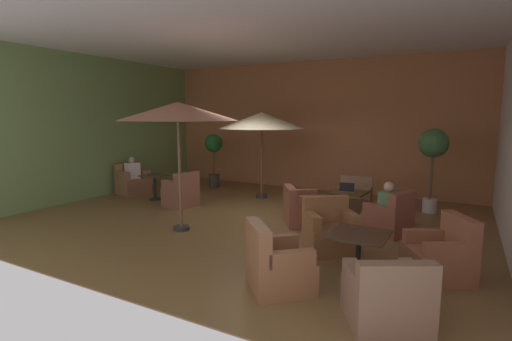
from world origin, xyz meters
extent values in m
cube|color=brown|center=(0.00, 0.00, -0.01)|extent=(9.93, 8.08, 0.02)
cube|color=#AA6740|center=(0.00, 4.00, 1.95)|extent=(9.93, 0.08, 3.91)
cube|color=#709051|center=(-4.92, 0.00, 1.95)|extent=(0.08, 8.08, 3.91)
cube|color=silver|center=(0.00, 0.00, 3.94)|extent=(9.93, 8.08, 0.06)
cylinder|color=black|center=(2.06, 0.74, 0.01)|extent=(0.37, 0.37, 0.02)
cylinder|color=black|center=(2.06, 0.74, 0.32)|extent=(0.07, 0.07, 0.65)
cube|color=#452D17|center=(2.06, 0.74, 0.66)|extent=(0.76, 0.76, 0.03)
cube|color=brown|center=(1.96, 1.70, 0.21)|extent=(0.83, 0.81, 0.42)
cube|color=brown|center=(1.92, 1.98, 0.63)|extent=(0.77, 0.24, 0.42)
cube|color=brown|center=(2.26, 1.69, 0.52)|extent=(0.22, 0.59, 0.20)
cube|color=brown|center=(1.66, 1.62, 0.52)|extent=(0.22, 0.59, 0.20)
cube|color=brown|center=(1.26, 0.21, 0.22)|extent=(1.07, 1.08, 0.44)
cube|color=brown|center=(1.02, 0.05, 0.62)|extent=(0.57, 0.75, 0.36)
cube|color=brown|center=(1.12, 0.51, 0.56)|extent=(0.57, 0.44, 0.23)
cube|color=brown|center=(1.48, -0.04, 0.56)|extent=(0.57, 0.44, 0.23)
cube|color=brown|center=(2.94, 0.36, 0.20)|extent=(0.97, 0.94, 0.40)
cube|color=brown|center=(3.21, 0.25, 0.64)|extent=(0.43, 0.71, 0.47)
cube|color=brown|center=(2.80, 0.13, 0.50)|extent=(0.60, 0.38, 0.20)
cube|color=brown|center=(3.01, 0.63, 0.50)|extent=(0.60, 0.38, 0.20)
cylinder|color=black|center=(-3.19, 0.47, 0.01)|extent=(0.34, 0.34, 0.02)
cylinder|color=black|center=(-3.19, 0.47, 0.32)|extent=(0.07, 0.07, 0.65)
cube|color=#423022|center=(-3.19, 0.47, 0.66)|extent=(0.64, 0.64, 0.03)
cube|color=brown|center=(-2.08, 0.21, 0.23)|extent=(0.85, 0.85, 0.45)
cube|color=brown|center=(-1.82, 0.14, 0.67)|extent=(0.31, 0.72, 0.44)
cube|color=brown|center=(-2.19, -0.06, 0.57)|extent=(0.56, 0.26, 0.23)
cube|color=brown|center=(-2.05, 0.49, 0.57)|extent=(0.56, 0.26, 0.23)
cube|color=brown|center=(-4.30, 0.75, 0.22)|extent=(0.88, 0.94, 0.45)
cube|color=brown|center=(-4.57, 0.82, 0.67)|extent=(0.34, 0.81, 0.44)
cube|color=brown|center=(-4.19, 1.05, 0.57)|extent=(0.57, 0.28, 0.24)
cube|color=brown|center=(-4.34, 0.43, 0.57)|extent=(0.57, 0.28, 0.24)
cylinder|color=black|center=(2.97, -2.06, 0.01)|extent=(0.36, 0.36, 0.02)
cylinder|color=black|center=(2.97, -2.06, 0.32)|extent=(0.07, 0.07, 0.65)
cube|color=#3F281B|center=(2.97, -2.06, 0.66)|extent=(0.78, 0.78, 0.03)
cube|color=brown|center=(3.52, -3.05, 0.22)|extent=(1.10, 1.09, 0.44)
cube|color=brown|center=(3.67, -3.32, 0.63)|extent=(0.80, 0.55, 0.39)
cube|color=brown|center=(3.21, -3.17, 0.54)|extent=(0.44, 0.62, 0.19)
cube|color=brown|center=(3.78, -2.85, 0.54)|extent=(0.44, 0.62, 0.19)
cube|color=#93553A|center=(3.93, -1.48, 0.22)|extent=(1.06, 1.05, 0.44)
cube|color=#93553A|center=(4.20, -1.32, 0.67)|extent=(0.54, 0.73, 0.47)
cube|color=#93553A|center=(4.06, -1.76, 0.53)|extent=(0.60, 0.44, 0.19)
cube|color=#93553A|center=(3.74, -1.24, 0.53)|extent=(0.60, 0.44, 0.19)
cube|color=brown|center=(2.28, -1.17, 0.23)|extent=(1.07, 1.05, 0.46)
cube|color=brown|center=(2.12, -0.95, 0.68)|extent=(0.73, 0.61, 0.45)
cube|color=brown|center=(2.57, -1.00, 0.57)|extent=(0.45, 0.53, 0.23)
cube|color=brown|center=(2.05, -1.40, 0.57)|extent=(0.45, 0.53, 0.23)
cube|color=brown|center=(2.13, -2.81, 0.22)|extent=(1.11, 1.11, 0.43)
cube|color=brown|center=(1.90, -3.02, 0.67)|extent=(0.65, 0.70, 0.48)
cube|color=brown|center=(1.95, -2.54, 0.53)|extent=(0.55, 0.51, 0.20)
cube|color=brown|center=(2.38, -3.03, 0.53)|extent=(0.55, 0.51, 0.20)
cylinder|color=#2D2D2D|center=(-0.74, -1.39, 0.04)|extent=(0.32, 0.32, 0.08)
cylinder|color=brown|center=(-0.74, -1.39, 1.25)|extent=(0.06, 0.06, 2.50)
cone|color=#9E644B|center=(-0.74, -1.39, 2.37)|extent=(2.32, 2.32, 0.36)
cylinder|color=#2D2D2D|center=(-0.75, 2.10, 0.04)|extent=(0.32, 0.32, 0.08)
cylinder|color=brown|center=(-0.75, 2.10, 1.16)|extent=(0.06, 0.06, 2.32)
cone|color=beige|center=(-0.75, 2.10, 2.15)|extent=(2.34, 2.34, 0.44)
cylinder|color=silver|center=(3.53, 2.57, 0.17)|extent=(0.32, 0.32, 0.33)
cylinder|color=brown|center=(3.53, 2.57, 0.85)|extent=(0.06, 0.06, 1.03)
sphere|color=#3D6838|center=(3.53, 2.57, 1.65)|extent=(0.67, 0.67, 0.67)
cylinder|color=#37392F|center=(-2.82, 2.76, 0.20)|extent=(0.34, 0.34, 0.41)
cylinder|color=brown|center=(-2.82, 2.76, 0.79)|extent=(0.06, 0.06, 0.76)
sphere|color=#1F5A26|center=(-2.82, 2.76, 1.41)|extent=(0.57, 0.57, 0.57)
cube|color=silver|center=(-4.30, 0.75, 0.68)|extent=(0.32, 0.43, 0.47)
sphere|color=tan|center=(-4.30, 0.75, 1.00)|extent=(0.18, 0.18, 0.18)
cube|color=#537D4F|center=(2.94, 0.36, 0.62)|extent=(0.37, 0.43, 0.44)
sphere|color=tan|center=(2.94, 0.36, 0.93)|extent=(0.20, 0.20, 0.20)
cylinder|color=white|center=(2.04, 0.87, 0.74)|extent=(0.08, 0.08, 0.11)
cube|color=#9EA0A5|center=(2.03, 0.80, 0.69)|extent=(0.33, 0.25, 0.01)
cube|color=black|center=(2.04, 0.69, 0.79)|extent=(0.31, 0.05, 0.19)
camera|label=1|loc=(4.17, -7.22, 2.30)|focal=26.86mm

